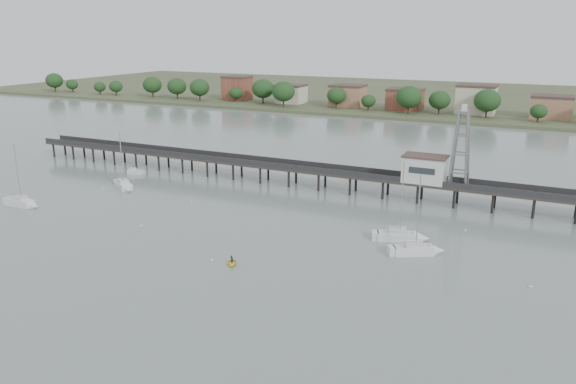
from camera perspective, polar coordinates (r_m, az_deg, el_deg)
name	(u,v)px	position (r m, az deg, el deg)	size (l,w,h in m)	color
ground_plane	(112,304)	(74.06, -17.44, -10.76)	(500.00, 500.00, 0.00)	gray
pier	(307,170)	(120.54, 1.95, 2.27)	(150.00, 5.00, 5.50)	#2D2823
pier_building	(425,169)	(112.50, 13.72, 2.32)	(8.40, 5.40, 5.30)	silver
lattice_tower	(461,149)	(110.48, 17.16, 4.17)	(3.20, 3.20, 15.50)	slate
sailboat_c	(406,237)	(92.43, 11.86, -4.46)	(8.75, 5.01, 13.88)	white
sailboat_d	(421,250)	(87.48, 13.36, -5.75)	(8.01, 5.83, 13.06)	white
sailboat_b	(125,186)	(124.20, -16.23, 0.54)	(7.80, 5.91, 12.84)	white
sailboat_a	(25,203)	(118.90, -25.19, -1.05)	(7.79, 2.37, 12.87)	white
white_tender	(135,172)	(137.40, -15.24, 2.00)	(4.06, 2.04, 1.52)	white
yellow_dinghy	(232,265)	(82.04, -5.72, -7.36)	(1.89, 0.55, 2.64)	yellow
dinghy_occupant	(232,265)	(82.04, -5.72, -7.36)	(0.45, 1.22, 0.29)	black
mooring_buoys	(256,227)	(96.68, -3.31, -3.56)	(86.03, 30.04, 0.39)	beige
far_shore	(454,97)	(292.32, 16.51, 9.20)	(500.00, 170.00, 10.40)	#475133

